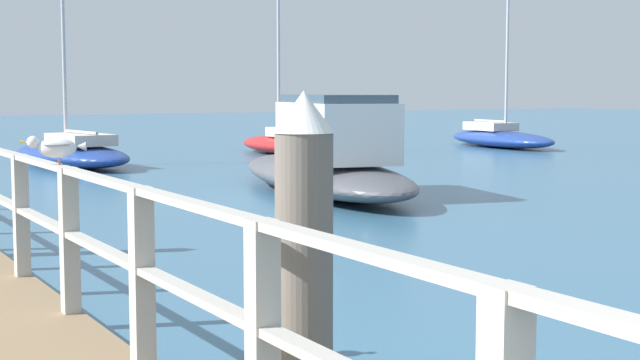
# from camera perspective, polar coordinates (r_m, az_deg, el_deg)

# --- Properties ---
(dock_piling_near) EXTENTS (0.29, 0.29, 2.11)m
(dock_piling_near) POSITION_cam_1_polar(r_m,az_deg,el_deg) (4.54, -0.97, -7.81)
(dock_piling_near) COLOR #6B6056
(dock_piling_near) RESTS_ON ground_plane
(seagull_foreground) EXTENTS (0.45, 0.25, 0.21)m
(seagull_foreground) POSITION_cam_1_polar(r_m,az_deg,el_deg) (7.17, -15.81, 1.97)
(seagull_foreground) COLOR white
(seagull_foreground) RESTS_ON pier_railing
(boat_0) EXTENTS (4.06, 8.51, 2.02)m
(boat_0) POSITION_cam_1_polar(r_m,az_deg,el_deg) (19.04, 0.40, 1.18)
(boat_0) COLOR #4C4C51
(boat_0) RESTS_ON ground_plane
(boat_1) EXTENTS (2.78, 6.25, 7.28)m
(boat_1) POSITION_cam_1_polar(r_m,az_deg,el_deg) (35.17, 10.93, 2.59)
(boat_1) COLOR navy
(boat_1) RESTS_ON ground_plane
(boat_2) EXTENTS (2.88, 6.24, 7.45)m
(boat_2) POSITION_cam_1_polar(r_m,az_deg,el_deg) (26.71, -14.94, 1.63)
(boat_2) COLOR navy
(boat_2) RESTS_ON ground_plane
(boat_6) EXTENTS (1.73, 4.85, 5.49)m
(boat_6) POSITION_cam_1_polar(r_m,az_deg,el_deg) (30.90, -2.28, 2.27)
(boat_6) COLOR red
(boat_6) RESTS_ON ground_plane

